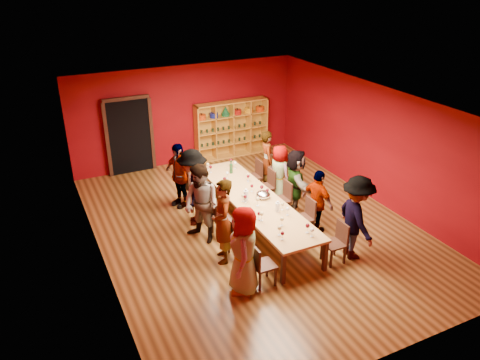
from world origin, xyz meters
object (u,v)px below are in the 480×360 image
at_px(chair_person_left_2, 219,217).
at_px(person_right_2, 295,182).
at_px(person_left_1, 223,221).
at_px(person_left_4, 179,175).
at_px(chair_person_right_2, 284,197).
at_px(person_left_0, 244,251).
at_px(chair_person_left_3, 205,201).
at_px(chair_person_right_4, 255,174).
at_px(person_left_2, 201,204).
at_px(chair_person_left_4, 191,185).
at_px(person_right_3, 279,173).
at_px(person_left_3, 193,187).
at_px(person_right_1, 318,202).
at_px(tasting_table, 254,200).
at_px(chair_person_left_1, 236,236).
at_px(wine_bottle, 231,168).
at_px(chair_person_left_0, 260,263).
at_px(shelving_unit, 231,126).
at_px(chair_person_right_3, 268,184).
at_px(chair_person_right_0, 337,240).
at_px(chair_person_right_1, 306,215).
at_px(person_right_0, 356,218).

xyz_separation_m(chair_person_left_2, person_right_2, (2.14, 0.20, 0.34)).
relative_size(person_left_1, person_left_4, 1.09).
distance_m(chair_person_right_2, person_right_2, 0.47).
bearing_deg(person_left_4, person_left_0, -19.43).
distance_m(chair_person_left_2, chair_person_left_3, 0.81).
relative_size(person_left_0, chair_person_right_4, 1.99).
bearing_deg(person_left_2, chair_person_left_4, 142.75).
xyz_separation_m(person_right_2, chair_person_right_4, (-0.32, 1.50, -0.34)).
relative_size(person_left_2, person_right_2, 1.09).
height_order(chair_person_left_2, person_right_3, person_right_3).
bearing_deg(person_left_3, person_left_2, 12.17).
relative_size(person_left_0, person_right_1, 1.15).
relative_size(tasting_table, person_right_1, 2.93).
bearing_deg(person_left_4, chair_person_left_1, -12.27).
height_order(person_left_0, chair_person_right_2, person_left_0).
distance_m(person_left_4, wine_bottle, 1.35).
xyz_separation_m(chair_person_left_0, chair_person_right_4, (1.82, 3.70, 0.00)).
bearing_deg(person_right_1, person_right_3, -13.60).
bearing_deg(person_left_1, shelving_unit, 169.33).
bearing_deg(chair_person_right_3, chair_person_left_0, -121.29).
relative_size(chair_person_right_0, person_right_3, 0.59).
height_order(person_left_3, person_left_4, person_left_3).
height_order(shelving_unit, chair_person_right_1, shelving_unit).
bearing_deg(person_left_4, chair_person_right_1, 20.56).
bearing_deg(person_right_0, chair_person_right_2, 21.77).
height_order(shelving_unit, chair_person_left_2, shelving_unit).
distance_m(person_left_0, chair_person_right_3, 3.72).
bearing_deg(chair_person_left_0, chair_person_left_4, 90.00).
distance_m(chair_person_left_0, person_left_0, 0.53).
relative_size(person_left_0, person_left_3, 0.95).
distance_m(chair_person_right_1, person_right_3, 1.85).
height_order(tasting_table, chair_person_right_4, chair_person_right_4).
bearing_deg(wine_bottle, person_right_3, -25.33).
relative_size(person_left_4, person_right_2, 1.02).
bearing_deg(person_right_1, wine_bottle, 12.73).
xyz_separation_m(tasting_table, person_right_3, (1.24, 0.99, 0.05)).
distance_m(person_left_1, chair_person_left_3, 1.80).
relative_size(person_left_1, chair_person_right_0, 2.07).
xyz_separation_m(person_left_0, chair_person_right_3, (2.17, 2.99, -0.39)).
distance_m(person_left_2, person_right_1, 2.64).
distance_m(chair_person_left_2, person_right_0, 3.03).
xyz_separation_m(chair_person_right_3, person_right_3, (0.33, -0.00, 0.25)).
bearing_deg(chair_person_left_3, chair_person_right_2, -18.49).
height_order(person_left_3, wine_bottle, person_left_3).
relative_size(person_left_4, wine_bottle, 4.89).
xyz_separation_m(person_left_1, chair_person_right_0, (2.12, -1.07, -0.43)).
height_order(chair_person_right_0, person_right_3, person_right_3).
bearing_deg(chair_person_left_4, chair_person_right_3, -23.56).
distance_m(chair_person_left_3, person_right_1, 2.67).
bearing_deg(tasting_table, chair_person_left_2, -179.62).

